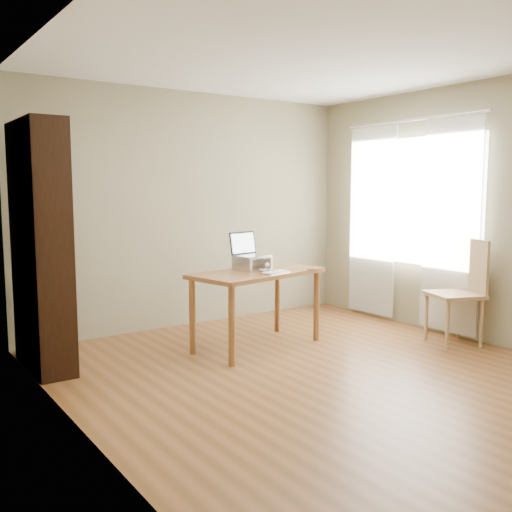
# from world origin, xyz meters

# --- Properties ---
(room) EXTENTS (4.04, 4.54, 2.64)m
(room) POSITION_xyz_m (0.03, 0.01, 1.30)
(room) COLOR brown
(room) RESTS_ON ground
(bookshelf) EXTENTS (0.30, 0.90, 2.10)m
(bookshelf) POSITION_xyz_m (-1.83, 1.55, 1.05)
(bookshelf) COLOR black
(bookshelf) RESTS_ON ground
(curtains) EXTENTS (0.03, 1.90, 2.25)m
(curtains) POSITION_xyz_m (1.92, 0.80, 1.17)
(curtains) COLOR white
(curtains) RESTS_ON ground
(desk) EXTENTS (1.41, 0.89, 0.75)m
(desk) POSITION_xyz_m (0.03, 1.03, 0.64)
(desk) COLOR brown
(desk) RESTS_ON ground
(laptop_stand) EXTENTS (0.32, 0.25, 0.13)m
(laptop_stand) POSITION_xyz_m (0.03, 1.11, 0.83)
(laptop_stand) COLOR silver
(laptop_stand) RESTS_ON desk
(laptop) EXTENTS (0.37, 0.34, 0.23)m
(laptop) POSITION_xyz_m (0.03, 1.17, 0.94)
(laptop) COLOR silver
(laptop) RESTS_ON laptop_stand
(keyboard) EXTENTS (0.33, 0.21, 0.02)m
(keyboard) POSITION_xyz_m (0.08, 0.81, 0.76)
(keyboard) COLOR silver
(keyboard) RESTS_ON desk
(coaster) EXTENTS (0.11, 0.11, 0.01)m
(coaster) POSITION_xyz_m (0.52, 0.80, 0.75)
(coaster) COLOR #4E321B
(coaster) RESTS_ON desk
(cat) EXTENTS (0.24, 0.48, 0.15)m
(cat) POSITION_xyz_m (0.06, 1.14, 0.81)
(cat) COLOR #3F3931
(cat) RESTS_ON desk
(chair) EXTENTS (0.60, 0.59, 1.04)m
(chair) POSITION_xyz_m (1.78, 0.01, 0.57)
(chair) COLOR #A7825B
(chair) RESTS_ON ground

